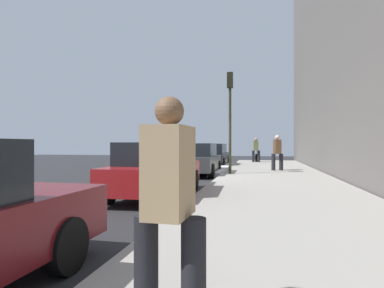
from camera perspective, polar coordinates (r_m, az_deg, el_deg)
ground_plane at (r=14.33m, az=0.78°, el=-5.93°), size 56.00×56.00×0.00m
sidewalk at (r=14.09m, az=14.15°, el=-5.72°), size 28.00×4.60×0.15m
lane_stripe_centre at (r=15.25m, az=-11.17°, el=-5.56°), size 28.00×0.14×0.01m
snow_bank_curb at (r=18.44m, az=5.42°, el=-4.28°), size 7.95×0.56×0.22m
parked_car_red at (r=9.29m, az=-6.24°, el=-4.42°), size 4.49×2.02×1.51m
parked_car_charcoal at (r=15.58m, az=0.93°, el=-2.67°), size 4.33×1.93×1.51m
parked_car_black at (r=21.78m, az=3.62°, el=-1.93°), size 4.67×1.95×1.51m
pedestrian_olive_coat at (r=24.98m, az=11.04°, el=-0.86°), size 0.51×0.60×1.82m
pedestrian_brown_coat at (r=17.20m, az=14.57°, el=-1.27°), size 0.54×0.58×1.79m
pedestrian_tan_coat at (r=2.45m, az=-3.94°, el=-10.04°), size 0.46×0.55×1.66m
traffic_light_pole at (r=15.09m, az=6.61°, el=6.65°), size 0.35×0.26×4.58m
rolling_suitcase at (r=25.40m, az=11.15°, el=-2.37°), size 0.34×0.22×0.95m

